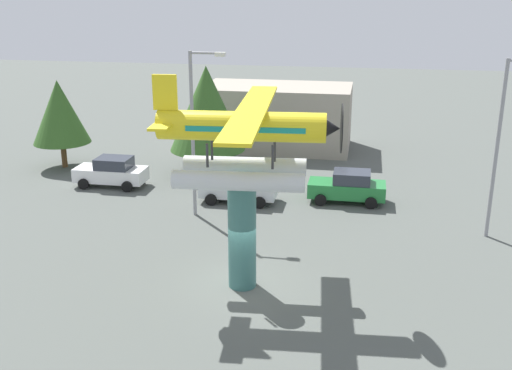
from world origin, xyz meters
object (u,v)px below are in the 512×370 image
Objects in this scene: car_far_green at (348,187)px; streetlight_primary at (196,124)px; tree_east at (207,108)px; tree_west at (60,112)px; floatplane_monument at (245,139)px; car_near_white at (112,172)px; streetlight_secondary at (503,138)px; display_pedestal at (242,235)px; storefront_building at (277,117)px; car_mid_silver at (240,186)px.

car_far_green is 0.50× the size of streetlight_primary.
tree_west is at bearing -179.92° from tree_east.
car_near_white is (-10.34, 11.05, -5.12)m from floatplane_monument.
streetlight_secondary is 26.59m from tree_west.
streetlight_primary is at bearing -79.49° from tree_east.
streetlight_primary reaches higher than floatplane_monument.
streetlight_secondary reaches higher than display_pedestal.
tree_east is at bearing 100.51° from streetlight_primary.
streetlight_primary is 14.47m from streetlight_secondary.
storefront_building is (-2.04, 21.99, -3.73)m from floatplane_monument.
tree_west is (-14.92, 14.30, 1.52)m from display_pedestal.
display_pedestal is 8.69m from streetlight_primary.
car_far_green is (5.88, 0.99, 0.00)m from car_mid_silver.
streetlight_secondary is at bearing 167.97° from car_mid_silver.
tree_east reaches higher than car_near_white.
floatplane_monument is 12.68m from streetlight_secondary.
car_mid_silver is 1.00× the size of car_far_green.
tree_west is 9.80m from tree_east.
streetlight_secondary is at bearing 169.03° from car_near_white.
streetlight_primary is (-3.97, 7.30, -1.15)m from floatplane_monument.
storefront_building is at bearing -127.20° from car_near_white.
streetlight_secondary is at bearing -24.80° from tree_east.
floatplane_monument is at bearing 133.09° from car_near_white.
display_pedestal is 10.07m from car_mid_silver.
storefront_building is 1.55× the size of tree_east.
tree_east is (-15.77, 7.29, -0.59)m from streetlight_secondary.
storefront_building is at bearing 82.51° from streetlight_primary.
car_mid_silver is at bearing 170.74° from car_near_white.
display_pedestal is 20.72m from tree_west.
car_mid_silver is 0.73× the size of tree_west.
floatplane_monument is 2.49× the size of car_near_white.
streetlight_primary is at bearing 55.43° from car_mid_silver.
floatplane_monument reaches higher than car_near_white.
car_far_green is at bearing -63.41° from storefront_building.
floatplane_monument is 1.24× the size of streetlight_primary.
floatplane_monument reaches higher than car_far_green.
streetlight_secondary reaches higher than tree_east.
car_far_green is 10.13m from tree_east.
streetlight_secondary is 1.22× the size of tree_east.
storefront_building is (-12.54, 14.98, -2.56)m from streetlight_secondary.
floatplane_monument is at bearing -61.48° from streetlight_primary.
tree_east reaches higher than storefront_building.
tree_west is (-25.55, 7.27, -1.16)m from streetlight_secondary.
display_pedestal is 11.45m from car_far_green.
car_far_green is 8.79m from streetlight_secondary.
storefront_building is (8.30, 10.94, 1.40)m from car_near_white.
streetlight_secondary is (14.47, -0.29, -0.02)m from streetlight_primary.
car_near_white is at bearing -1.31° from car_far_green.
tree_east is at bearing -147.37° from car_near_white.
display_pedestal reaches higher than car_near_white.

